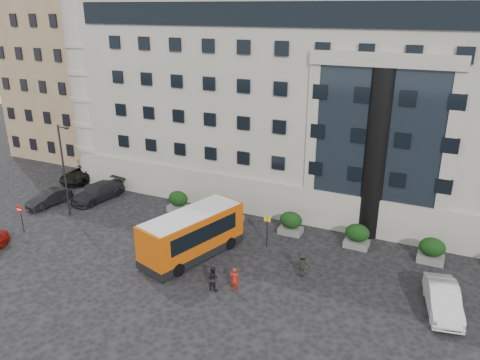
# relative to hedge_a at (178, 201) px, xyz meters

# --- Properties ---
(ground) EXTENTS (120.00, 120.00, 0.00)m
(ground) POSITION_rel_hedge_a_xyz_m (4.00, -7.80, -0.93)
(ground) COLOR black
(ground) RESTS_ON ground
(civic_building) EXTENTS (44.00, 24.00, 18.00)m
(civic_building) POSITION_rel_hedge_a_xyz_m (10.00, 14.20, 8.07)
(civic_building) COLOR gray
(civic_building) RESTS_ON ground
(entrance_column) EXTENTS (1.80, 1.80, 13.00)m
(entrance_column) POSITION_rel_hedge_a_xyz_m (16.00, 2.50, 5.57)
(entrance_column) COLOR black
(entrance_column) RESTS_ON ground
(apartment_near) EXTENTS (14.00, 14.00, 20.00)m
(apartment_near) POSITION_rel_hedge_a_xyz_m (-20.00, 12.20, 9.07)
(apartment_near) COLOR #866F4E
(apartment_near) RESTS_ON ground
(apartment_far) EXTENTS (13.00, 13.00, 22.00)m
(apartment_far) POSITION_rel_hedge_a_xyz_m (-23.00, 30.20, 10.07)
(apartment_far) COLOR brown
(apartment_far) RESTS_ON ground
(hedge_a) EXTENTS (1.80, 1.26, 1.84)m
(hedge_a) POSITION_rel_hedge_a_xyz_m (0.00, 0.00, 0.00)
(hedge_a) COLOR #61615E
(hedge_a) RESTS_ON ground
(hedge_b) EXTENTS (1.80, 1.26, 1.84)m
(hedge_b) POSITION_rel_hedge_a_xyz_m (5.20, 0.00, 0.00)
(hedge_b) COLOR #61615E
(hedge_b) RESTS_ON ground
(hedge_c) EXTENTS (1.80, 1.26, 1.84)m
(hedge_c) POSITION_rel_hedge_a_xyz_m (10.40, 0.00, 0.00)
(hedge_c) COLOR #61615E
(hedge_c) RESTS_ON ground
(hedge_d) EXTENTS (1.80, 1.26, 1.84)m
(hedge_d) POSITION_rel_hedge_a_xyz_m (15.60, 0.00, 0.00)
(hedge_d) COLOR #61615E
(hedge_d) RESTS_ON ground
(hedge_e) EXTENTS (1.80, 1.26, 1.84)m
(hedge_e) POSITION_rel_hedge_a_xyz_m (20.80, 0.00, 0.00)
(hedge_e) COLOR #61615E
(hedge_e) RESTS_ON ground
(street_lamp) EXTENTS (1.16, 0.18, 8.00)m
(street_lamp) POSITION_rel_hedge_a_xyz_m (-7.94, -4.80, 3.44)
(street_lamp) COLOR #262628
(street_lamp) RESTS_ON ground
(bus_stop_sign) EXTENTS (0.50, 0.08, 2.52)m
(bus_stop_sign) POSITION_rel_hedge_a_xyz_m (9.50, -2.80, 0.80)
(bus_stop_sign) COLOR #262628
(bus_stop_sign) RESTS_ON ground
(no_entry_sign) EXTENTS (0.64, 0.16, 2.32)m
(no_entry_sign) POSITION_rel_hedge_a_xyz_m (-9.00, -8.84, 0.72)
(no_entry_sign) COLOR #262628
(no_entry_sign) RESTS_ON ground
(minibus) EXTENTS (4.96, 8.39, 3.31)m
(minibus) POSITION_rel_hedge_a_xyz_m (5.14, -6.29, 0.89)
(minibus) COLOR #C04B09
(minibus) RESTS_ON ground
(red_truck) EXTENTS (2.95, 5.19, 2.64)m
(red_truck) POSITION_rel_hedge_a_xyz_m (-7.94, 9.82, 0.42)
(red_truck) COLOR maroon
(red_truck) RESTS_ON ground
(parked_car_b) EXTENTS (1.99, 4.26, 1.35)m
(parked_car_b) POSITION_rel_hedge_a_xyz_m (-11.29, -3.86, -0.25)
(parked_car_b) COLOR black
(parked_car_b) RESTS_ON ground
(parked_car_c) EXTENTS (2.98, 5.63, 1.55)m
(parked_car_c) POSITION_rel_hedge_a_xyz_m (-8.14, -1.00, -0.15)
(parked_car_c) COLOR black
(parked_car_c) RESTS_ON ground
(parked_car_d) EXTENTS (2.71, 5.62, 1.54)m
(parked_car_d) POSITION_rel_hedge_a_xyz_m (-13.00, 2.47, -0.16)
(parked_car_d) COLOR black
(parked_car_d) RESTS_ON ground
(white_taxi) EXTENTS (2.64, 5.11, 1.60)m
(white_taxi) POSITION_rel_hedge_a_xyz_m (21.84, -5.79, -0.13)
(white_taxi) COLOR silver
(white_taxi) RESTS_ON ground
(pedestrian_a) EXTENTS (0.64, 0.47, 1.63)m
(pedestrian_a) POSITION_rel_hedge_a_xyz_m (9.83, -9.07, -0.12)
(pedestrian_a) COLOR #A61E10
(pedestrian_a) RESTS_ON ground
(pedestrian_b) EXTENTS (0.85, 0.69, 1.64)m
(pedestrian_b) POSITION_rel_hedge_a_xyz_m (8.51, -9.54, -0.11)
(pedestrian_b) COLOR black
(pedestrian_b) RESTS_ON ground
(pedestrian_c) EXTENTS (1.29, 0.99, 1.76)m
(pedestrian_c) POSITION_rel_hedge_a_xyz_m (13.14, -5.62, -0.05)
(pedestrian_c) COLOR black
(pedestrian_c) RESTS_ON ground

